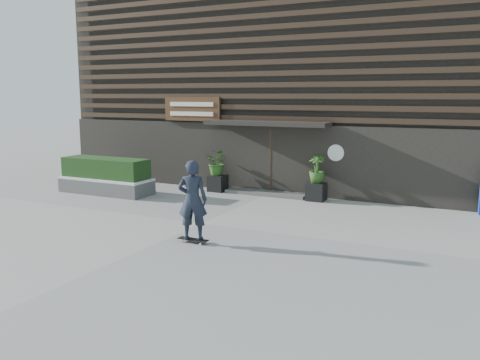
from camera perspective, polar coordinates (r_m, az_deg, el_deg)
The scene contains 11 objects.
ground at distance 14.05m, azimuth -4.40°, elevation -4.94°, with size 80.00×80.00×0.00m, color #9B9893.
entrance_step at distance 18.04m, azimuth 3.06°, elevation -1.47°, with size 3.00×0.80×0.12m, color #4C4C49.
planter_pot_left at distance 18.64m, azimuth -2.55°, elevation -0.36°, with size 0.60×0.60×0.60m, color black.
bamboo_left at distance 18.53m, azimuth -2.57°, elevation 2.02°, with size 0.86×0.75×0.96m, color #2D591E.
planter_pot_right at distance 17.17m, azimuth 8.64°, elevation -1.32°, with size 0.60×0.60×0.60m, color black.
bamboo_right at distance 17.04m, azimuth 8.71°, elevation 1.25°, with size 0.54×0.54×0.96m, color #2D591E.
raised_bed at distance 18.91m, azimuth -14.91°, elevation -0.69°, with size 3.50×1.20×0.50m, color #4B4B49.
snow_layer at distance 18.86m, azimuth -14.95°, elevation 0.18°, with size 3.50×1.20×0.08m, color white.
hedge at distance 18.80m, azimuth -15.00°, elevation 1.35°, with size 3.30×1.00×0.70m, color #173613.
building at distance 22.74m, azimuth 8.58°, elevation 10.67°, with size 18.00×11.00×8.00m.
skateboarder at distance 12.03m, azimuth -5.40°, elevation -2.29°, with size 0.82×0.69×2.02m.
Camera 1 is at (6.96, -11.68, 3.52)m, focal length 37.66 mm.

